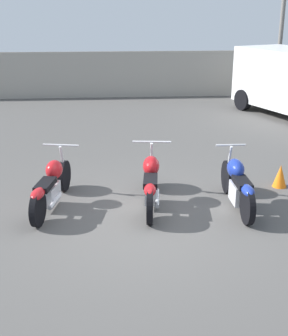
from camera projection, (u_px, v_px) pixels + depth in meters
name	position (u px, v px, depth m)	size (l,w,h in m)	color
ground_plane	(147.00, 219.00, 7.93)	(60.00, 60.00, 0.00)	#514F4C
fence_back	(123.00, 75.00, 18.02)	(40.00, 0.04, 1.75)	#9E998E
motorcycle_slot_0	(51.00, 186.00, 8.25)	(0.75, 2.14, 0.97)	black
motorcycle_slot_1	(151.00, 182.00, 8.34)	(0.73, 2.19, 1.00)	black
motorcycle_slot_2	(238.00, 184.00, 8.25)	(0.56, 2.01, 1.00)	black
traffic_cone_far	(280.00, 176.00, 9.26)	(0.28, 0.28, 0.45)	orange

